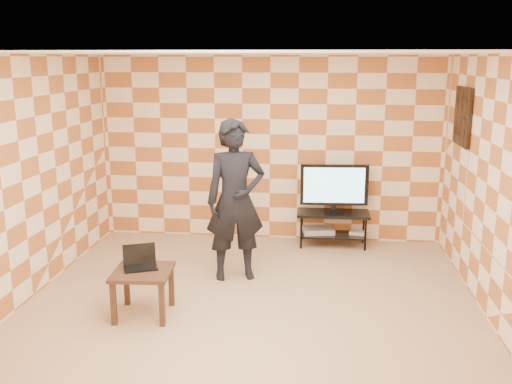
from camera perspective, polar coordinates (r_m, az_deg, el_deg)
floor at (r=6.37m, az=-0.59°, el=-11.37°), size 5.00×5.00×0.00m
wall_back at (r=8.38m, az=1.40°, el=4.30°), size 5.00×0.02×2.70m
wall_front at (r=3.57m, az=-5.43°, el=-8.26°), size 5.00×0.02×2.70m
wall_left at (r=6.71m, az=-22.35°, el=1.02°), size 0.02×5.00×2.70m
wall_right at (r=6.17m, az=23.10°, el=-0.04°), size 0.02×5.00×2.70m
ceiling at (r=5.79m, az=-0.66°, el=13.69°), size 5.00×5.00×0.02m
wall_art at (r=7.55m, az=19.97°, el=7.11°), size 0.04×0.72×0.72m
tv_stand at (r=8.28m, az=7.71°, el=-2.91°), size 1.02×0.46×0.50m
tv at (r=8.15m, az=7.82°, el=0.60°), size 0.96×0.20×0.70m
dvd_player at (r=8.36m, az=6.24°, el=-3.84°), size 0.48×0.38×0.07m
game_console at (r=8.37m, az=10.09°, el=-4.03°), size 0.24×0.20×0.05m
side_table at (r=6.14m, az=-11.25°, el=-8.46°), size 0.63×0.63×0.50m
laptop at (r=6.19m, az=-11.51°, el=-6.91°), size 0.42×0.38×0.23m
person at (r=6.88m, az=-2.07°, el=-0.85°), size 0.82×0.65×1.96m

